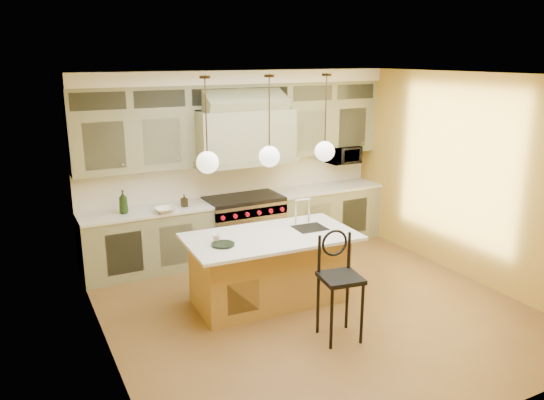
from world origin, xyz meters
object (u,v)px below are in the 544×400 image
range (244,225)px  microwave (343,155)px  counter_stool (339,279)px  kitchen_island (270,267)px

range → microwave: (1.95, 0.11, 0.96)m
range → counter_stool: size_ratio=0.97×
microwave → kitchen_island: bearing=-142.5°
range → microwave: size_ratio=2.21×
kitchen_island → counter_stool: (0.27, -1.17, 0.24)m
range → kitchen_island: size_ratio=0.55×
range → kitchen_island: bearing=-103.1°
microwave → range: bearing=-176.9°
range → counter_stool: counter_stool is taller
range → kitchen_island: (-0.39, -1.70, -0.01)m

